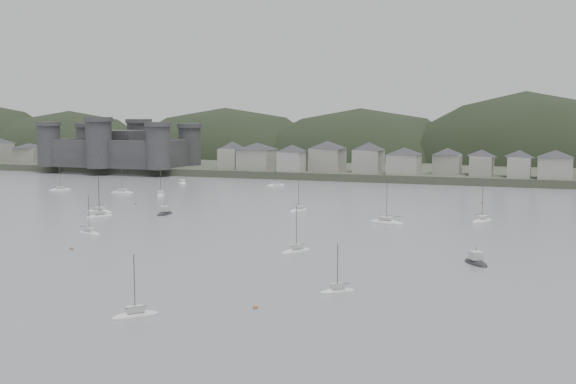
% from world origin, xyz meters
% --- Properties ---
extents(ground, '(900.00, 900.00, 0.00)m').
position_xyz_m(ground, '(0.00, 0.00, 0.00)').
color(ground, slate).
rests_on(ground, ground).
extents(far_shore_land, '(900.00, 250.00, 3.00)m').
position_xyz_m(far_shore_land, '(0.00, 295.00, 1.50)').
color(far_shore_land, '#383D2D').
rests_on(far_shore_land, ground).
extents(forested_ridge, '(851.55, 103.94, 102.57)m').
position_xyz_m(forested_ridge, '(4.83, 269.40, -11.28)').
color(forested_ridge, black).
rests_on(forested_ridge, ground).
extents(castle, '(66.00, 43.00, 20.00)m').
position_xyz_m(castle, '(-120.00, 179.80, 10.96)').
color(castle, '#353538').
rests_on(castle, far_shore_land).
extents(waterfront_town, '(451.48, 28.46, 12.92)m').
position_xyz_m(waterfront_town, '(50.59, 183.34, 8.66)').
color(waterfront_town, gray).
rests_on(waterfront_town, far_shore_land).
extents(moored_fleet, '(211.16, 172.69, 12.16)m').
position_xyz_m(moored_fleet, '(-32.62, 68.02, 0.18)').
color(moored_fleet, silver).
rests_on(moored_fleet, ground).
extents(motor_launch_near, '(5.89, 7.20, 3.68)m').
position_xyz_m(motor_launch_near, '(51.93, 28.97, 0.30)').
color(motor_launch_near, black).
rests_on(motor_launch_near, ground).
extents(motor_launch_far, '(2.99, 7.23, 3.71)m').
position_xyz_m(motor_launch_far, '(-30.65, 65.00, 0.30)').
color(motor_launch_far, black).
rests_on(motor_launch_far, ground).
extents(mooring_buoys, '(190.64, 130.15, 0.70)m').
position_xyz_m(mooring_buoys, '(0.31, 44.54, 0.15)').
color(mooring_buoys, '#AD6739').
rests_on(mooring_buoys, ground).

